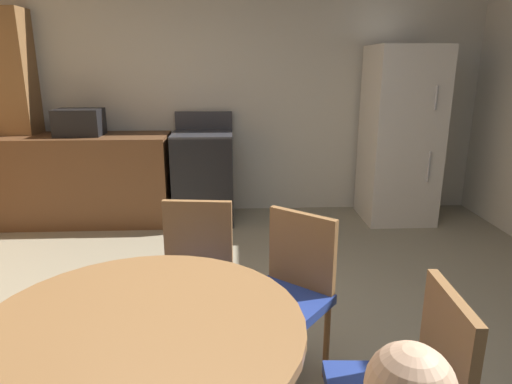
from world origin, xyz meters
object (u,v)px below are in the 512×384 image
refrigerator (400,136)px  chair_northeast (289,289)px  microwave (79,122)px  dining_table (143,366)px  oven_range (204,176)px  chair_north (195,272)px

refrigerator → chair_northeast: (-1.42, -2.44, -0.38)m
microwave → dining_table: (1.20, -3.19, -0.44)m
oven_range → chair_northeast: oven_range is taller
microwave → chair_north: (1.30, -2.29, -0.53)m
oven_range → refrigerator: bearing=-1.5°
dining_table → refrigerator: bearing=57.4°
dining_table → chair_north: size_ratio=1.27×
dining_table → chair_northeast: chair_northeast is taller
microwave → chair_north: size_ratio=0.51×
refrigerator → oven_range: bearing=178.5°
chair_northeast → oven_range: bearing=-126.9°
microwave → chair_northeast: (1.78, -2.49, -0.53)m
oven_range → microwave: 1.33m
refrigerator → chair_northeast: 2.85m
refrigerator → microwave: bearing=179.1°
oven_range → refrigerator: 2.05m
dining_table → chair_northeast: 0.91m
refrigerator → chair_north: bearing=-130.4°
chair_northeast → chair_north: bearing=-73.2°
chair_north → microwave: bearing=-144.0°
microwave → dining_table: bearing=-69.4°
dining_table → oven_range: bearing=89.9°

